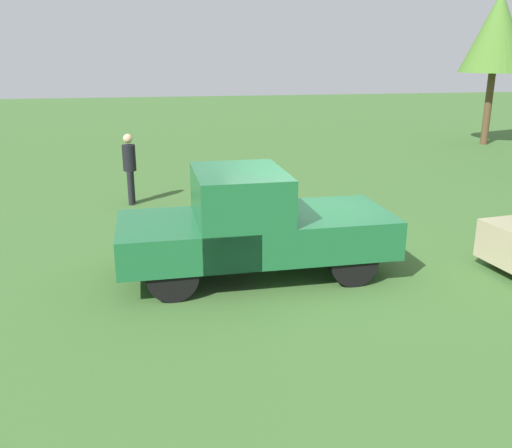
# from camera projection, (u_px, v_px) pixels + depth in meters

# --- Properties ---
(ground_plane) EXTENTS (80.00, 80.00, 0.00)m
(ground_plane) POSITION_uv_depth(u_px,v_px,m) (302.00, 262.00, 9.94)
(ground_plane) COLOR #3D662D
(pickup_truck) EXTENTS (4.57, 1.91, 1.82)m
(pickup_truck) POSITION_uv_depth(u_px,v_px,m) (249.00, 222.00, 9.13)
(pickup_truck) COLOR black
(pickup_truck) RESTS_ON ground_plane
(person_visitor) EXTENTS (0.36, 0.36, 1.76)m
(person_visitor) POSITION_uv_depth(u_px,v_px,m) (130.00, 165.00, 13.51)
(person_visitor) COLOR black
(person_visitor) RESTS_ON ground_plane
(tree_back_right) EXTENTS (2.66, 2.66, 5.96)m
(tree_back_right) POSITION_uv_depth(u_px,v_px,m) (497.00, 33.00, 21.47)
(tree_back_right) COLOR brown
(tree_back_right) RESTS_ON ground_plane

